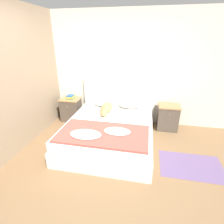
# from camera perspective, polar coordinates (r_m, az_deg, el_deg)

# --- Properties ---
(ground_plane) EXTENTS (16.00, 16.00, 0.00)m
(ground_plane) POSITION_cam_1_polar(r_m,az_deg,el_deg) (2.89, -7.31, -20.11)
(ground_plane) COLOR brown
(wall_back) EXTENTS (9.00, 0.06, 2.55)m
(wall_back) POSITION_cam_1_polar(r_m,az_deg,el_deg) (4.23, 1.13, 13.70)
(wall_back) COLOR beige
(wall_back) RESTS_ON ground_plane
(wall_side_left) EXTENTS (0.06, 3.10, 2.55)m
(wall_side_left) POSITION_cam_1_polar(r_m,az_deg,el_deg) (3.84, -25.35, 10.54)
(wall_side_left) COLOR gray
(wall_side_left) RESTS_ON ground_plane
(bed) EXTENTS (1.67, 2.01, 0.47)m
(bed) POSITION_cam_1_polar(r_m,az_deg,el_deg) (3.53, -0.66, -6.34)
(bed) COLOR silver
(bed) RESTS_ON ground_plane
(headboard) EXTENTS (1.75, 0.06, 1.07)m
(headboard) POSITION_cam_1_polar(r_m,az_deg,el_deg) (4.32, 2.20, 4.04)
(headboard) COLOR silver
(headboard) RESTS_ON ground_plane
(nightstand_left) EXTENTS (0.47, 0.40, 0.58)m
(nightstand_left) POSITION_cam_1_polar(r_m,az_deg,el_deg) (4.55, -13.19, 0.85)
(nightstand_left) COLOR #4C4238
(nightstand_left) RESTS_ON ground_plane
(nightstand_right) EXTENTS (0.47, 0.40, 0.58)m
(nightstand_right) POSITION_cam_1_polar(r_m,az_deg,el_deg) (4.19, 17.75, -1.64)
(nightstand_right) COLOR #4C4238
(nightstand_right) RESTS_ON ground_plane
(pillow_left) EXTENTS (0.52, 0.34, 0.11)m
(pillow_left) POSITION_cam_1_polar(r_m,az_deg,el_deg) (4.16, -2.37, 2.86)
(pillow_left) COLOR beige
(pillow_left) RESTS_ON bed
(pillow_right) EXTENTS (0.52, 0.34, 0.11)m
(pillow_right) POSITION_cam_1_polar(r_m,az_deg,el_deg) (4.07, 5.72, 2.27)
(pillow_right) COLOR beige
(pillow_right) RESTS_ON bed
(quilt) EXTENTS (1.50, 0.82, 0.07)m
(quilt) POSITION_cam_1_polar(r_m,az_deg,el_deg) (2.94, -3.19, -7.05)
(quilt) COLOR #BC4C42
(quilt) RESTS_ON bed
(dog) EXTENTS (0.24, 0.69, 0.19)m
(dog) POSITION_cam_1_polar(r_m,az_deg,el_deg) (3.79, -1.79, 1.25)
(dog) COLOR tan
(dog) RESTS_ON bed
(book_stack) EXTENTS (0.16, 0.22, 0.08)m
(book_stack) POSITION_cam_1_polar(r_m,az_deg,el_deg) (4.46, -13.40, 4.86)
(book_stack) COLOR #337547
(book_stack) RESTS_ON nightstand_left
(rug) EXTENTS (1.02, 0.69, 0.00)m
(rug) POSITION_cam_1_polar(r_m,az_deg,el_deg) (3.32, 24.41, -15.72)
(rug) COLOR #604C75
(rug) RESTS_ON ground_plane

